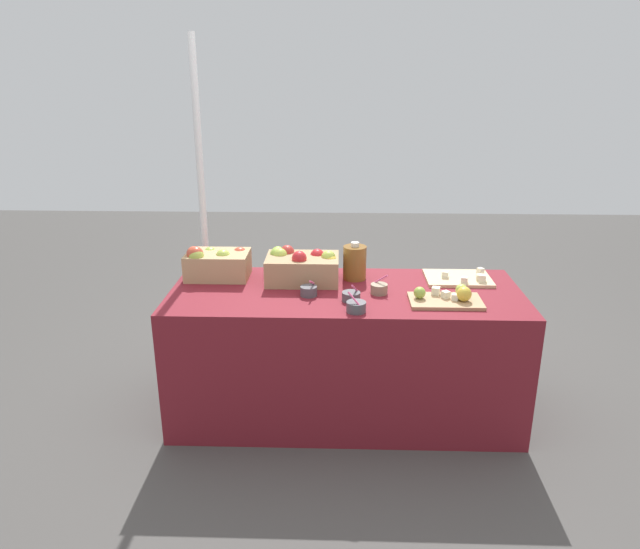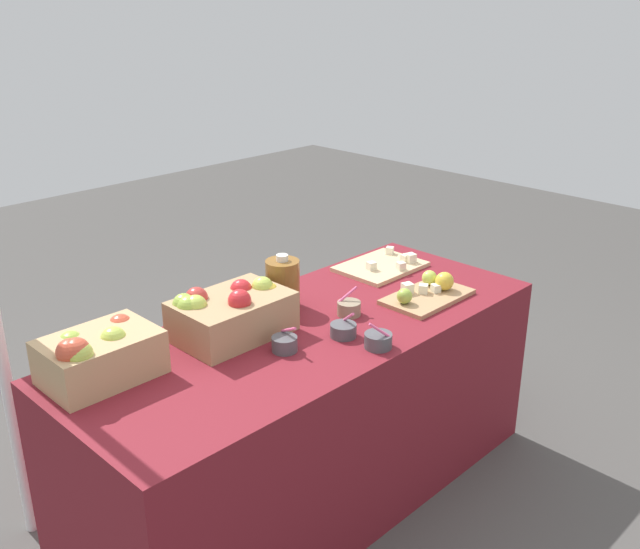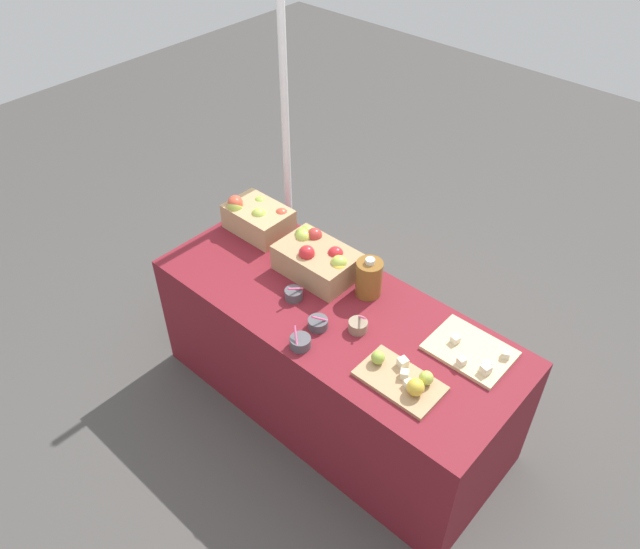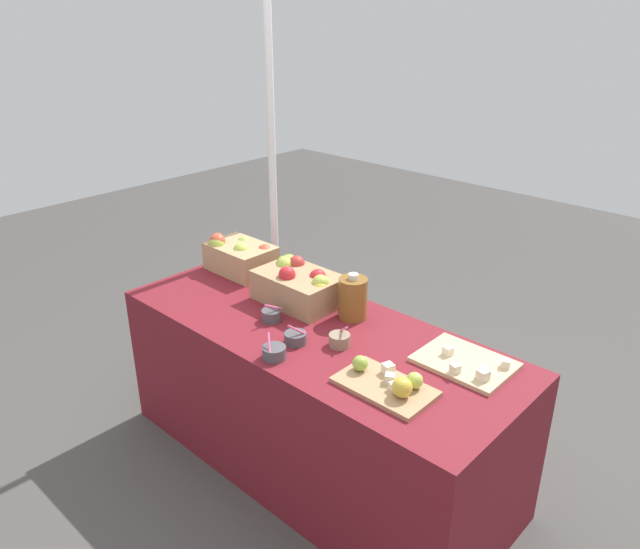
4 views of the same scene
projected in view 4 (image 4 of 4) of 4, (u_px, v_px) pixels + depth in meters
name	position (u px, v px, depth m)	size (l,w,h in m)	color
ground_plane	(316.00, 460.00, 3.00)	(10.00, 10.00, 0.00)	#474442
table	(316.00, 398.00, 2.85)	(1.90, 0.76, 0.74)	maroon
apple_crate_left	(239.00, 255.00, 3.25)	(0.35, 0.24, 0.20)	tan
apple_crate_middle	(299.00, 284.00, 2.91)	(0.40, 0.27, 0.20)	tan
cutting_board_front	(389.00, 383.00, 2.26)	(0.37, 0.22, 0.09)	tan
cutting_board_back	(466.00, 363.00, 2.42)	(0.37, 0.27, 0.06)	#D1B284
sample_bowl_near	(340.00, 340.00, 2.55)	(0.09, 0.09, 0.11)	gray
sample_bowl_mid	(274.00, 352.00, 2.46)	(0.10, 0.10, 0.10)	#4C4C51
sample_bowl_far	(295.00, 338.00, 2.57)	(0.09, 0.10, 0.10)	#4C4C51
sample_bowl_extra	(271.00, 315.00, 2.76)	(0.09, 0.09, 0.10)	#4C4C51
cider_jug	(353.00, 298.00, 2.76)	(0.13, 0.13, 0.22)	brown
tent_pole	(273.00, 196.00, 3.53)	(0.04, 0.04, 2.08)	white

